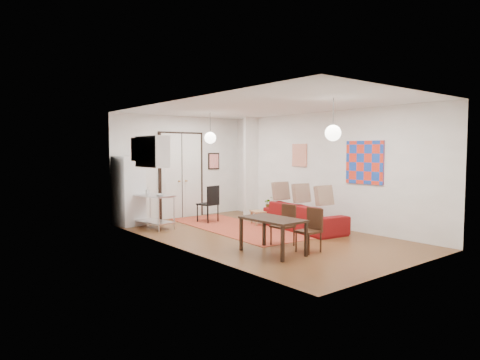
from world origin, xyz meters
TOP-DOWN VIEW (x-y plane):
  - floor at (0.00, 0.00)m, footprint 7.00×7.00m
  - ceiling at (0.00, 0.00)m, footprint 4.20×7.00m
  - wall_back at (0.00, 3.50)m, footprint 4.20×0.02m
  - wall_front at (0.00, -3.50)m, footprint 4.20×0.02m
  - wall_left at (-2.10, 0.00)m, footprint 0.02×7.00m
  - wall_right at (2.10, 0.00)m, footprint 0.02×7.00m
  - double_doors at (0.00, 3.46)m, footprint 1.44×0.06m
  - stub_partition at (1.85, 2.55)m, footprint 0.50×0.10m
  - wall_cabinet at (-1.92, 1.50)m, footprint 0.35×1.00m
  - painting_popart at (2.08, -1.25)m, footprint 0.05×1.00m
  - painting_abstract at (2.08, 0.80)m, footprint 0.05×0.50m
  - poster_back at (1.15, 3.47)m, footprint 0.40×0.03m
  - print_left at (-2.07, 2.00)m, footprint 0.03×0.44m
  - pendant_back at (0.00, 2.00)m, footprint 0.30×0.30m
  - pendant_front at (0.00, -2.00)m, footprint 0.30×0.30m
  - kilim_rug at (0.17, 1.16)m, footprint 1.88×4.37m
  - sofa at (1.25, -0.14)m, footprint 2.33×1.17m
  - coffee_table at (1.12, 1.04)m, footprint 0.93×0.72m
  - potted_plant at (1.22, 1.04)m, footprint 0.40×0.37m
  - kitchen_counter at (-1.43, 2.39)m, footprint 0.69×1.15m
  - bowl at (-1.43, 2.09)m, footprint 0.22×0.22m
  - soap_bottle at (-1.48, 2.64)m, footprint 0.09×0.09m
  - fridge at (-1.75, 3.15)m, footprint 0.71×0.71m
  - dining_table at (-0.94, -1.37)m, footprint 0.71×1.21m
  - dining_chair_near at (-0.34, -0.94)m, footprint 0.40×0.56m
  - dining_chair_far at (-0.34, -1.64)m, footprint 0.40×0.56m
  - black_side_chair at (0.12, 2.40)m, footprint 0.53×0.54m

SIDE VIEW (x-z plane):
  - floor at x=0.00m, z-range 0.00..0.00m
  - kilim_rug at x=0.17m, z-range 0.00..0.01m
  - coffee_table at x=1.12m, z-range 0.13..0.50m
  - sofa at x=1.25m, z-range 0.00..0.65m
  - dining_chair_near at x=-0.34m, z-range 0.06..0.89m
  - dining_chair_far at x=-0.34m, z-range 0.06..0.89m
  - kitchen_counter at x=-1.43m, z-range 0.11..0.94m
  - potted_plant at x=1.22m, z-range 0.36..0.72m
  - black_side_chair at x=0.12m, z-range 0.09..1.07m
  - dining_table at x=-0.94m, z-range 0.26..0.93m
  - bowl at x=-1.43m, z-range 0.83..0.88m
  - fridge at x=-1.75m, z-range 0.00..1.78m
  - soap_bottle at x=-1.48m, z-range 0.83..1.00m
  - double_doors at x=0.00m, z-range -0.05..2.45m
  - wall_back at x=0.00m, z-range 0.00..2.90m
  - wall_front at x=0.00m, z-range 0.00..2.90m
  - wall_left at x=-2.10m, z-range 0.00..2.90m
  - wall_right at x=2.10m, z-range 0.00..2.90m
  - stub_partition at x=1.85m, z-range 0.00..2.90m
  - poster_back at x=1.15m, z-range 1.35..1.85m
  - painting_popart at x=2.08m, z-range 1.15..2.15m
  - painting_abstract at x=2.08m, z-range 1.50..2.10m
  - wall_cabinet at x=-1.92m, z-range 1.55..2.25m
  - print_left at x=-2.07m, z-range 1.68..2.22m
  - pendant_back at x=0.00m, z-range 1.85..2.65m
  - pendant_front at x=0.00m, z-range 1.85..2.65m
  - ceiling at x=0.00m, z-range 2.89..2.91m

